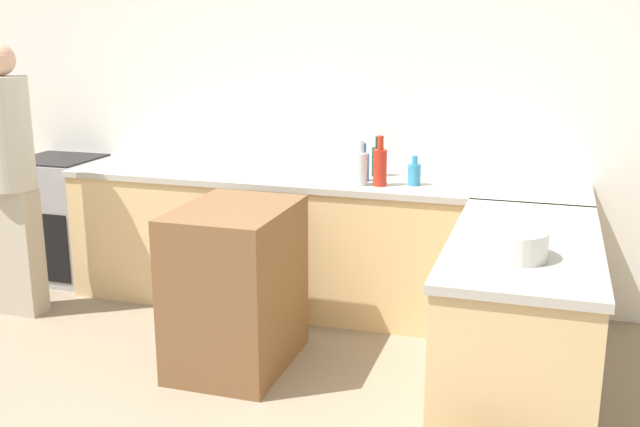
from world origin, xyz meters
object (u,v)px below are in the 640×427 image
Objects in this scene: island_table at (236,287)px; dish_soap_bottle at (414,174)px; wine_bottle_dark at (378,160)px; person_by_range at (10,170)px; vinegar_bottle_clear at (360,167)px; range_oven at (62,218)px; water_bottle_blue at (364,166)px; mixing_bowl at (509,243)px; hot_sauce_bottle at (380,166)px.

island_table is 1.32m from dish_soap_bottle.
wine_bottle_dark is 2.36m from person_by_range.
vinegar_bottle_clear is at bearing -163.24° from dish_soap_bottle.
range_oven is 3.27× the size of vinegar_bottle_clear.
dish_soap_bottle is (0.33, -0.04, -0.02)m from water_bottle_blue.
person_by_range reaches higher than island_table.
person_by_range reaches higher than mixing_bowl.
wine_bottle_dark is at bearing 74.10° from water_bottle_blue.
island_table is at bearing -115.55° from wine_bottle_dark.
mixing_bowl is 1.05× the size of hot_sauce_bottle.
hot_sauce_bottle reaches higher than vinegar_bottle_clear.
hot_sauce_bottle is 0.18× the size of person_by_range.
person_by_range is (-2.49, -0.62, -0.01)m from dish_soap_bottle.
wine_bottle_dark is at bearing 121.27° from mixing_bowl.
island_table is at bearing -121.65° from vinegar_bottle_clear.
person_by_range is (-3.15, 0.71, 0.00)m from mixing_bowl.
water_bottle_blue is (0.48, 0.94, 0.54)m from island_table.
mixing_bowl is 1.57m from vinegar_bottle_clear.
person_by_range is (-2.21, -0.84, -0.04)m from wine_bottle_dark.
mixing_bowl is 1.34× the size of water_bottle_blue.
range_oven is at bearing 178.00° from dish_soap_bottle.
vinegar_bottle_clear is (0.01, -0.13, 0.01)m from water_bottle_blue.
person_by_range is at bearing -165.94° from dish_soap_bottle.
dish_soap_bottle is at bearing 20.88° from hot_sauce_bottle.
wine_bottle_dark is 0.30m from hot_sauce_bottle.
island_table is at bearing -132.13° from dish_soap_bottle.
vinegar_bottle_clear is 1.51× the size of dish_soap_bottle.
water_bottle_blue is at bearing 17.02° from person_by_range.
hot_sauce_bottle reaches higher than water_bottle_blue.
water_bottle_blue is (-0.99, 1.37, 0.03)m from mixing_bowl.
island_table is at bearing 163.91° from mixing_bowl.
wine_bottle_dark is (-0.94, 1.55, 0.04)m from mixing_bowl.
person_by_range is at bearing -166.35° from vinegar_bottle_clear.
range_oven and island_table have the same top height.
dish_soap_bottle reaches higher than mixing_bowl.
vinegar_bottle_clear is (2.35, -0.19, 0.56)m from range_oven.
mixing_bowl is 1.25× the size of wine_bottle_dark.
wine_bottle_dark reaches higher than island_table.
person_by_range reaches higher than hot_sauce_bottle.
island_table is 3.27× the size of vinegar_bottle_clear.
hot_sauce_bottle reaches higher than island_table.
hot_sauce_bottle is (0.13, -0.11, 0.03)m from water_bottle_blue.
mixing_bowl reaches higher than range_oven.
range_oven is 2.80× the size of mixing_bowl.
person_by_range is at bearing 167.34° from mixing_bowl.
mixing_bowl is (1.47, -0.43, 0.51)m from island_table.
hot_sauce_bottle is at bearing 9.44° from vinegar_bottle_clear.
wine_bottle_dark is at bearing 2.93° from range_oven.
wine_bottle_dark reaches higher than range_oven.
range_oven is 2.42m from vinegar_bottle_clear.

